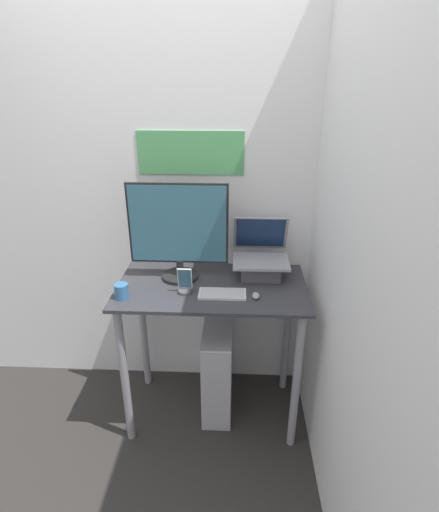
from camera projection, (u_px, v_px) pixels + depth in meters
name	position (u px, v px, depth m)	size (l,w,h in m)	color
ground_plane	(210.00, 447.00, 2.34)	(12.00, 12.00, 0.00)	#2D2B28
wall_back	(215.00, 200.00, 2.41)	(6.00, 0.06, 2.60)	silver
wall_side_right	(344.00, 244.00, 1.78)	(0.05, 6.00, 2.60)	silver
desk	(212.00, 313.00, 2.30)	(1.06, 0.58, 0.92)	#333338
laptop	(261.00, 262.00, 2.31)	(0.32, 0.31, 0.32)	#4C4C51
monitor	(178.00, 233.00, 2.20)	(0.55, 0.21, 0.56)	black
keyboard	(222.00, 294.00, 2.12)	(0.25, 0.12, 0.02)	silver
mouse	(256.00, 296.00, 2.09)	(0.04, 0.06, 0.03)	#99999E
cell_phone	(185.00, 285.00, 2.13)	(0.08, 0.07, 0.14)	#4C4C51
computer_tower	(218.00, 365.00, 2.55)	(0.18, 0.51, 0.60)	silver
mug	(122.00, 291.00, 2.08)	(0.07, 0.07, 0.08)	#336699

